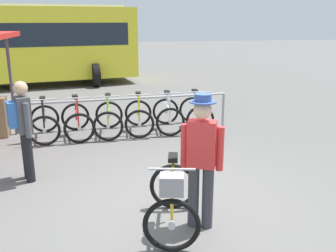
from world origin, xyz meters
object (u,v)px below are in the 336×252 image
racked_bike_yellow (139,117)px  person_with_featured_bike (202,156)px  racked_bike_lime (109,119)px  racked_bike_white (168,115)px  pedestrian_with_backpack (23,125)px  bus_distant (2,41)px  featured_bicycle (172,199)px  racked_bike_teal (196,113)px  racked_bike_black (44,123)px  racked_bike_red (77,121)px

racked_bike_yellow → person_with_featured_bike: bearing=-85.0°
racked_bike_lime → racked_bike_white: (1.39, 0.12, 0.00)m
pedestrian_with_backpack → bus_distant: size_ratio=0.16×
pedestrian_with_backpack → featured_bicycle: bearing=-43.2°
person_with_featured_bike → pedestrian_with_backpack: 3.07m
racked_bike_white → racked_bike_lime: bearing=-175.0°
racked_bike_lime → racked_bike_teal: bearing=5.0°
racked_bike_lime → racked_bike_yellow: (0.70, 0.06, 0.00)m
racked_bike_lime → racked_bike_yellow: size_ratio=0.98×
racked_bike_yellow → racked_bike_black: bearing=-175.0°
racked_bike_black → featured_bicycle: bearing=-63.3°
racked_bike_red → racked_bike_yellow: same height
racked_bike_black → person_with_featured_bike: 4.82m
pedestrian_with_backpack → racked_bike_teal: bearing=36.3°
person_with_featured_bike → bus_distant: bearing=113.6°
racked_bike_lime → bus_distant: (-3.83, 7.00, 1.37)m
racked_bike_white → featured_bicycle: 4.47m
racked_bike_yellow → pedestrian_with_backpack: bearing=-130.4°
racked_bike_teal → pedestrian_with_backpack: (-3.45, -2.53, 0.57)m
racked_bike_yellow → racked_bike_white: bearing=5.0°
racked_bike_red → pedestrian_with_backpack: (-0.66, -2.29, 0.57)m
racked_bike_white → pedestrian_with_backpack: size_ratio=0.69×
racked_bike_teal → person_with_featured_bike: size_ratio=0.65×
racked_bike_teal → featured_bicycle: 4.68m
racked_bike_red → racked_bike_teal: (2.79, 0.24, -0.00)m
pedestrian_with_backpack → bus_distant: bus_distant is taller
racked_bike_yellow → bus_distant: 8.40m
featured_bicycle → pedestrian_with_backpack: (-2.06, 1.94, 0.49)m
racked_bike_lime → bus_distant: 8.10m
pedestrian_with_backpack → racked_bike_yellow: bearing=49.6°
racked_bike_red → racked_bike_yellow: 1.40m
racked_bike_lime → racked_bike_teal: 2.10m
racked_bike_black → racked_bike_white: 2.80m
racked_bike_white → pedestrian_with_backpack: bearing=-138.1°
racked_bike_black → racked_bike_yellow: same height
racked_bike_black → pedestrian_with_backpack: 2.30m
racked_bike_red → racked_bike_lime: same height
racked_bike_white → racked_bike_red: bearing=-175.0°
racked_bike_lime → featured_bicycle: same height
racked_bike_teal → pedestrian_with_backpack: size_ratio=0.68×
person_with_featured_bike → pedestrian_with_backpack: bearing=142.5°
person_with_featured_bike → racked_bike_yellow: bearing=95.0°
racked_bike_lime → racked_bike_yellow: same height
racked_bike_yellow → bus_distant: size_ratio=0.11×
racked_bike_red → person_with_featured_bike: bearing=-66.9°
featured_bicycle → bus_distant: (-4.53, 11.29, 1.30)m
racked_bike_red → racked_bike_teal: size_ratio=1.06×
racked_bike_black → pedestrian_with_backpack: size_ratio=0.73×
racked_bike_yellow → featured_bicycle: size_ratio=0.92×
racked_bike_yellow → bus_distant: bus_distant is taller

